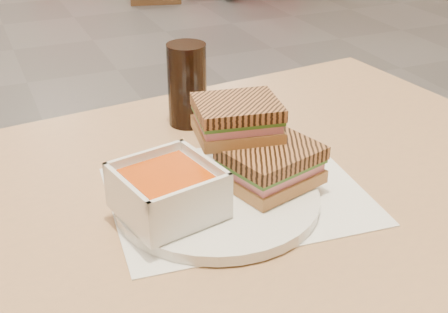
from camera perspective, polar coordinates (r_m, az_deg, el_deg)
name	(u,v)px	position (r m, az deg, el deg)	size (l,w,h in m)	color
main_table	(168,279)	(0.84, -5.32, -11.50)	(1.26, 0.82, 0.75)	#B07F54
tray_liner	(238,195)	(0.79, 1.33, -3.70)	(0.35, 0.29, 0.00)	white
plate	(217,198)	(0.77, -0.66, -4.00)	(0.26, 0.26, 0.01)	white
soup_bowl	(168,193)	(0.72, -5.35, -3.43)	(0.13, 0.13, 0.06)	white
panini_lower	(271,165)	(0.78, 4.48, -0.79)	(0.14, 0.12, 0.05)	#AC7B45
panini_upper	(237,118)	(0.79, 1.26, 3.62)	(0.12, 0.11, 0.05)	#AC7B45
cola_glass	(187,85)	(0.97, -3.52, 6.80)	(0.06, 0.06, 0.13)	black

